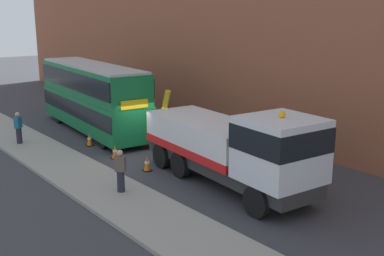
# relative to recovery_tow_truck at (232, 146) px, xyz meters

# --- Properties ---
(ground_plane) EXTENTS (120.00, 120.00, 0.00)m
(ground_plane) POSITION_rel_recovery_tow_truck_xyz_m (-5.81, -0.10, -1.76)
(ground_plane) COLOR #38383D
(near_kerb) EXTENTS (60.00, 2.80, 0.15)m
(near_kerb) POSITION_rel_recovery_tow_truck_xyz_m (-5.81, -4.30, -1.68)
(near_kerb) COLOR gray
(near_kerb) RESTS_ON ground_plane
(recovery_tow_truck) EXTENTS (10.23, 3.41, 3.67)m
(recovery_tow_truck) POSITION_rel_recovery_tow_truck_xyz_m (0.00, 0.00, 0.00)
(recovery_tow_truck) COLOR #2D2D2D
(recovery_tow_truck) RESTS_ON ground_plane
(double_decker_bus) EXTENTS (11.18, 3.51, 4.06)m
(double_decker_bus) POSITION_rel_recovery_tow_truck_xyz_m (-12.13, 0.04, 0.47)
(double_decker_bus) COLOR #146B38
(double_decker_bus) RESTS_ON ground_plane
(pedestrian_onlooker) EXTENTS (0.45, 0.47, 1.71)m
(pedestrian_onlooker) POSITION_rel_recovery_tow_truck_xyz_m (-11.70, -4.64, -0.77)
(pedestrian_onlooker) COLOR #232333
(pedestrian_onlooker) RESTS_ON near_kerb
(pedestrian_bystander) EXTENTS (0.47, 0.46, 1.71)m
(pedestrian_bystander) POSITION_rel_recovery_tow_truck_xyz_m (-2.09, -4.00, -0.77)
(pedestrian_bystander) COLOR #232333
(pedestrian_bystander) RESTS_ON near_kerb
(traffic_cone_near_bus) EXTENTS (0.36, 0.36, 0.72)m
(traffic_cone_near_bus) POSITION_rel_recovery_tow_truck_xyz_m (-9.34, -1.68, -1.42)
(traffic_cone_near_bus) COLOR orange
(traffic_cone_near_bus) RESTS_ON ground_plane
(traffic_cone_midway) EXTENTS (0.36, 0.36, 0.72)m
(traffic_cone_midway) POSITION_rel_recovery_tow_truck_xyz_m (-6.43, -1.79, -1.42)
(traffic_cone_midway) COLOR orange
(traffic_cone_midway) RESTS_ON ground_plane
(traffic_cone_near_truck) EXTENTS (0.36, 0.36, 0.72)m
(traffic_cone_near_truck) POSITION_rel_recovery_tow_truck_xyz_m (-3.89, -1.58, -1.42)
(traffic_cone_near_truck) COLOR orange
(traffic_cone_near_truck) RESTS_ON ground_plane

